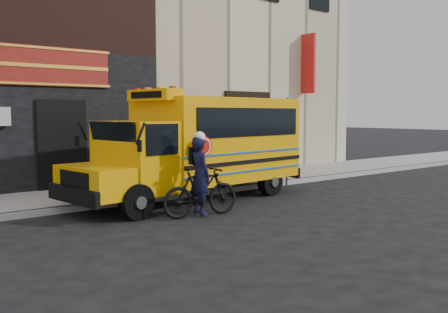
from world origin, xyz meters
TOP-DOWN VIEW (x-y plane):
  - ground at (0.00, 0.00)m, footprint 120.00×120.00m
  - curb at (0.00, 2.60)m, footprint 40.00×0.20m
  - sidewalk at (0.00, 4.10)m, footprint 40.00×3.00m
  - building at (-0.04, 10.45)m, footprint 20.00×10.70m
  - school_bus at (-0.58, 2.11)m, footprint 7.11×2.94m
  - sign_pole at (3.00, 2.38)m, footprint 0.11×0.24m
  - bicycle at (-1.96, 0.24)m, footprint 1.93×0.75m
  - cyclist at (-1.95, 0.29)m, footprint 0.47×0.68m

SIDE VIEW (x-z plane):
  - ground at x=0.00m, z-range 0.00..0.00m
  - curb at x=0.00m, z-range 0.00..0.15m
  - sidewalk at x=0.00m, z-range 0.00..0.15m
  - bicycle at x=-1.96m, z-range 0.00..1.13m
  - cyclist at x=-1.95m, z-range 0.00..1.77m
  - school_bus at x=-0.58m, z-range 0.05..2.97m
  - sign_pole at x=3.00m, z-range 0.16..2.99m
  - building at x=-0.04m, z-range 0.13..12.13m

